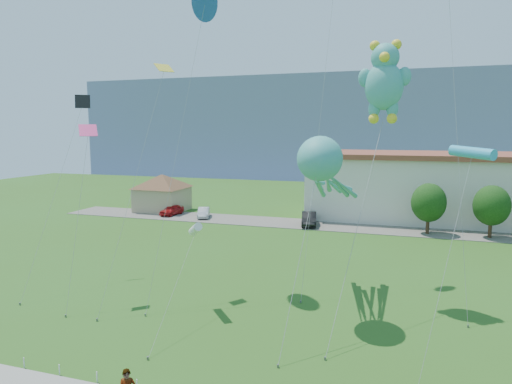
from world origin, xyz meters
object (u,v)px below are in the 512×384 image
Objects in this scene: octopus_kite at (323,170)px; teddy_bear_kite at (384,80)px; pavilion at (162,189)px; parked_car_black at (309,219)px; parked_car_red at (172,210)px; parked_car_silver at (204,212)px.

teddy_bear_kite is (3.14, 3.24, 5.45)m from octopus_kite.
parked_car_black is at bearing -9.86° from pavilion.
octopus_kite reaches higher than parked_car_black.
parked_car_red is 0.30× the size of octopus_kite.
pavilion is 8.40m from parked_car_silver.
teddy_bear_kite is at bearing -39.60° from pavilion.
parked_car_black is (18.31, -1.01, 0.11)m from parked_car_red.
pavilion reaches higher than parked_car_silver.
teddy_bear_kite reaches higher than parked_car_black.
parked_car_black reaches higher than parked_car_silver.
pavilion is 0.71× the size of octopus_kite.
octopus_kite is at bearing -46.25° from pavilion.
pavilion is 40.42m from teddy_bear_kite.
parked_car_red is (2.85, -2.67, -2.30)m from pavilion.
parked_car_black is at bearing -22.75° from parked_car_silver.
parked_car_red reaches higher than parked_car_silver.
pavilion reaches higher than parked_car_black.
parked_car_silver is 0.81× the size of parked_car_black.
parked_car_silver is (7.51, -2.96, -2.33)m from pavilion.
parked_car_red is at bearing 165.76° from parked_car_black.
octopus_kite is (19.31, -25.07, 7.90)m from parked_car_silver.
pavilion is at bearing 140.40° from teddy_bear_kite.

